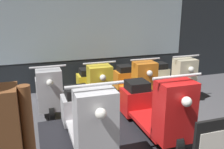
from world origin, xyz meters
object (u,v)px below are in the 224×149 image
object	(u,v)px
scooter_backrow_0	(48,90)
scooter_backrow_3	(171,77)
scooter_display_left	(86,118)
scooter_backrow_1	(94,85)
scooter_display_right	(154,108)
scooter_backrow_2	(134,81)

from	to	relation	value
scooter_backrow_0	scooter_backrow_3	xyz separation A→B (m)	(2.66, 0.00, 0.00)
scooter_display_left	scooter_backrow_0	distance (m)	1.93
scooter_backrow_0	scooter_backrow_1	bearing A→B (deg)	0.00
scooter_backrow_0	scooter_backrow_1	world-z (taller)	same
scooter_display_right	scooter_backrow_3	world-z (taller)	scooter_display_right
scooter_display_right	scooter_backrow_0	xyz separation A→B (m)	(-1.24, 1.89, -0.25)
scooter_backrow_1	scooter_display_left	bearing A→B (deg)	-106.67
scooter_display_left	scooter_backrow_1	bearing A→B (deg)	73.33
scooter_backrow_1	scooter_backrow_3	world-z (taller)	same
scooter_backrow_2	scooter_backrow_3	world-z (taller)	same
scooter_backrow_0	scooter_backrow_2	size ratio (longest dim) A/B	1.00
scooter_backrow_0	scooter_backrow_2	bearing A→B (deg)	0.00
scooter_backrow_0	scooter_backrow_2	distance (m)	1.77
scooter_backrow_3	scooter_backrow_1	bearing A→B (deg)	180.00
scooter_display_right	scooter_backrow_0	size ratio (longest dim) A/B	1.00
scooter_display_left	scooter_backrow_1	xyz separation A→B (m)	(0.57, 1.89, -0.25)
scooter_display_left	scooter_backrow_1	world-z (taller)	scooter_display_left
scooter_backrow_3	scooter_backrow_2	bearing A→B (deg)	180.00
scooter_display_right	scooter_backrow_2	size ratio (longest dim) A/B	1.00
scooter_display_left	scooter_display_right	bearing A→B (deg)	0.00
scooter_display_right	scooter_backrow_1	bearing A→B (deg)	100.64
scooter_backrow_2	scooter_backrow_0	bearing A→B (deg)	180.00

